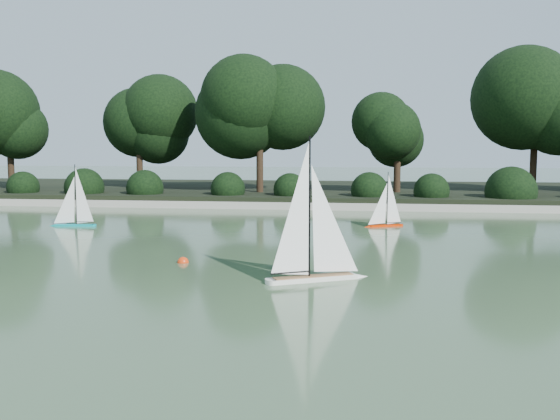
% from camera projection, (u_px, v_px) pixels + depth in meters
% --- Properties ---
extents(ground, '(80.00, 80.00, 0.00)m').
position_uv_depth(ground, '(361.00, 291.00, 7.25)').
color(ground, '#354E2F').
rests_on(ground, ground).
extents(pond_coping, '(40.00, 0.35, 0.18)m').
position_uv_depth(pond_coping, '(362.00, 207.00, 16.11)').
color(pond_coping, gray).
rests_on(pond_coping, ground).
extents(far_bank, '(40.00, 8.00, 0.30)m').
position_uv_depth(far_bank, '(362.00, 193.00, 20.05)').
color(far_bank, black).
rests_on(far_bank, ground).
extents(tree_line, '(26.31, 3.93, 4.39)m').
position_uv_depth(tree_line, '(406.00, 112.00, 18.09)').
color(tree_line, black).
rests_on(tree_line, ground).
extents(shrub_hedge, '(29.10, 1.10, 1.10)m').
position_uv_depth(shrub_hedge, '(363.00, 190.00, 16.96)').
color(shrub_hedge, black).
rests_on(shrub_hedge, ground).
extents(sailboat_white_b, '(1.32, 0.80, 1.91)m').
position_uv_depth(sailboat_white_b, '(321.00, 257.00, 7.79)').
color(sailboat_white_b, silver).
rests_on(sailboat_white_b, ground).
extents(sailboat_orange, '(0.84, 0.47, 1.20)m').
position_uv_depth(sailboat_orange, '(383.00, 217.00, 12.90)').
color(sailboat_orange, red).
rests_on(sailboat_orange, ground).
extents(sailboat_teal, '(1.00, 0.25, 1.37)m').
position_uv_depth(sailboat_teal, '(71.00, 216.00, 12.98)').
color(sailboat_teal, '#058A93').
rests_on(sailboat_teal, ground).
extents(race_buoy, '(0.16, 0.16, 0.16)m').
position_uv_depth(race_buoy, '(183.00, 263.00, 8.97)').
color(race_buoy, red).
rests_on(race_buoy, ground).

